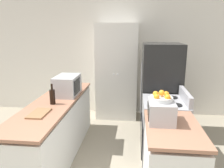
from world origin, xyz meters
TOP-DOWN VIEW (x-y plane):
  - wall_back at (0.00, 3.33)m, footprint 7.00×0.06m
  - counter_left at (-0.81, 1.29)m, footprint 0.60×2.38m
  - counter_right at (0.81, 0.59)m, footprint 0.60×0.98m
  - pantry_cabinet at (-0.02, 3.02)m, footprint 0.89×0.56m
  - stove at (0.83, 1.46)m, footprint 0.66×0.74m
  - refrigerator at (0.85, 2.26)m, footprint 0.70×0.78m
  - microwave at (-0.71, 1.64)m, footprint 0.35×0.54m
  - wine_bottle at (-0.78, 1.16)m, footprint 0.08×0.08m
  - toaster_oven at (0.68, 0.70)m, footprint 0.30×0.37m
  - fruit_bowl at (0.68, 0.71)m, footprint 0.26×0.26m
  - cutting_board at (-0.81, 0.77)m, footprint 0.20×0.35m

SIDE VIEW (x-z plane):
  - counter_left at x=-0.81m, z-range -0.02..0.88m
  - counter_right at x=0.81m, z-range -0.02..0.88m
  - stove at x=0.83m, z-range -0.07..0.99m
  - refrigerator at x=0.85m, z-range 0.00..1.70m
  - cutting_board at x=-0.81m, z-range 0.90..0.92m
  - wine_bottle at x=-0.78m, z-range 0.86..1.16m
  - toaster_oven at x=0.68m, z-range 0.90..1.14m
  - pantry_cabinet at x=-0.02m, z-range 0.00..2.06m
  - microwave at x=-0.71m, z-range 0.90..1.21m
  - fruit_bowl at x=0.68m, z-range 1.12..1.25m
  - wall_back at x=0.00m, z-range 0.00..2.60m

